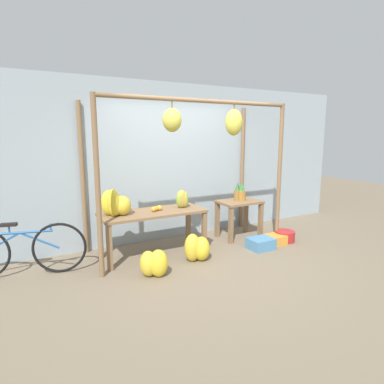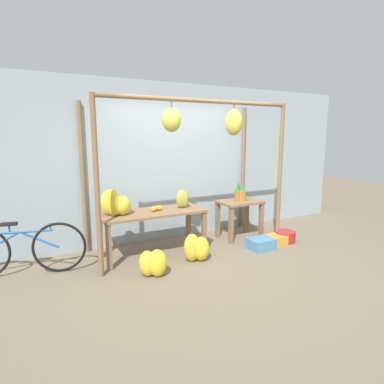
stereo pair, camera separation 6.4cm
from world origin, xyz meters
The scene contains 15 objects.
ground_plane centered at (0.00, 0.00, 0.00)m, with size 20.00×20.00×0.00m, color #756651.
shop_wall_back centered at (0.00, 1.44, 1.40)m, with size 8.00×0.08×2.80m.
stall_awning centered at (0.04, 0.52, 1.74)m, with size 3.20×1.22×2.41m.
display_table_main centered at (-0.64, 0.72, 0.61)m, with size 1.65×0.66×0.71m.
display_table_side centered at (1.08, 0.78, 0.53)m, with size 0.77×0.54×0.70m.
banana_pile_on_table centered at (-1.22, 0.75, 0.88)m, with size 0.49×0.41×0.41m.
orange_pile centered at (-0.58, 0.72, 0.75)m, with size 0.20×0.13×0.09m.
pineapple_cluster centered at (1.10, 0.81, 0.84)m, with size 0.22×0.24×0.33m.
banana_pile_ground_left centered at (-0.92, -0.02, 0.17)m, with size 0.43×0.40×0.38m.
banana_pile_ground_right centered at (-0.16, 0.16, 0.20)m, with size 0.48×0.39×0.43m.
fruit_crate_white centered at (1.04, 0.10, 0.09)m, with size 0.41×0.34×0.18m.
blue_bucket centered at (1.68, 0.20, 0.09)m, with size 0.36×0.36×0.19m.
parked_bicycle centered at (-2.50, 0.82, 0.37)m, with size 1.63×0.44×0.75m.
papaya_pile centered at (-0.12, 0.74, 0.85)m, with size 0.23×0.20×0.30m.
fruit_crate_purple centered at (1.39, 0.16, 0.08)m, with size 0.37×0.30×0.16m.
Camera 1 is at (-2.45, -3.88, 1.89)m, focal length 30.00 mm.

